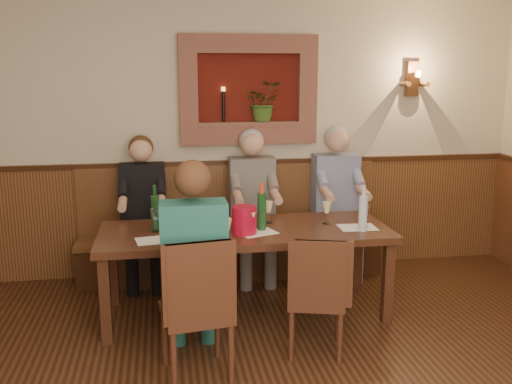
# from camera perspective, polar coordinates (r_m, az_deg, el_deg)

# --- Properties ---
(room_shell) EXTENTS (6.04, 6.04, 2.82)m
(room_shell) POSITION_cam_1_polar(r_m,az_deg,el_deg) (2.75, 4.51, 8.77)
(room_shell) COLOR beige
(room_shell) RESTS_ON ground
(wainscoting) EXTENTS (6.02, 6.02, 1.15)m
(wainscoting) POSITION_cam_1_polar(r_m,az_deg,el_deg) (3.11, 4.09, -15.89)
(wainscoting) COLOR #512817
(wainscoting) RESTS_ON ground
(wall_niche) EXTENTS (1.36, 0.30, 1.06)m
(wall_niche) POSITION_cam_1_polar(r_m,az_deg,el_deg) (5.69, -0.33, 9.73)
(wall_niche) COLOR #54140C
(wall_niche) RESTS_ON ground
(wall_sconce) EXTENTS (0.25, 0.20, 0.35)m
(wall_sconce) POSITION_cam_1_polar(r_m,az_deg,el_deg) (6.16, 15.40, 10.76)
(wall_sconce) COLOR #512817
(wall_sconce) RESTS_ON ground
(dining_table) EXTENTS (2.40, 0.90, 0.75)m
(dining_table) POSITION_cam_1_polar(r_m,az_deg,el_deg) (4.77, -1.09, -4.58)
(dining_table) COLOR #351C10
(dining_table) RESTS_ON ground
(bench) EXTENTS (3.00, 0.45, 1.11)m
(bench) POSITION_cam_1_polar(r_m,az_deg,el_deg) (5.76, -2.45, -5.21)
(bench) COLOR #381E0F
(bench) RESTS_ON ground
(chair_near_left) EXTENTS (0.50, 0.50, 1.00)m
(chair_near_left) POSITION_cam_1_polar(r_m,az_deg,el_deg) (3.98, -5.90, -14.12)
(chair_near_left) COLOR #351C10
(chair_near_left) RESTS_ON ground
(chair_near_right) EXTENTS (0.49, 0.49, 0.91)m
(chair_near_right) POSITION_cam_1_polar(r_m,az_deg,el_deg) (4.30, 5.99, -12.46)
(chair_near_right) COLOR #351C10
(chair_near_right) RESTS_ON ground
(person_bench_left) EXTENTS (0.43, 0.52, 1.44)m
(person_bench_left) POSITION_cam_1_polar(r_m,az_deg,el_deg) (5.55, -11.15, -3.22)
(person_bench_left) COLOR black
(person_bench_left) RESTS_ON ground
(person_bench_mid) EXTENTS (0.45, 0.55, 1.49)m
(person_bench_mid) POSITION_cam_1_polar(r_m,az_deg,el_deg) (5.61, -0.28, -2.61)
(person_bench_mid) COLOR #524F4B
(person_bench_mid) RESTS_ON ground
(person_bench_right) EXTENTS (0.45, 0.56, 1.50)m
(person_bench_right) POSITION_cam_1_polar(r_m,az_deg,el_deg) (5.80, 8.12, -2.16)
(person_bench_right) COLOR navy
(person_bench_right) RESTS_ON ground
(person_chair_front) EXTENTS (0.44, 0.54, 1.48)m
(person_chair_front) POSITION_cam_1_polar(r_m,az_deg,el_deg) (4.01, -6.21, -8.85)
(person_chair_front) COLOR navy
(person_chair_front) RESTS_ON ground
(spittoon_bucket) EXTENTS (0.21, 0.21, 0.23)m
(spittoon_bucket) POSITION_cam_1_polar(r_m,az_deg,el_deg) (4.59, -1.18, -2.82)
(spittoon_bucket) COLOR #B50B26
(spittoon_bucket) RESTS_ON dining_table
(wine_bottle_green_a) EXTENTS (0.09, 0.09, 0.40)m
(wine_bottle_green_a) POSITION_cam_1_polar(r_m,az_deg,el_deg) (4.68, 0.58, -1.87)
(wine_bottle_green_a) COLOR #19471E
(wine_bottle_green_a) RESTS_ON dining_table
(wine_bottle_green_b) EXTENTS (0.07, 0.07, 0.37)m
(wine_bottle_green_b) POSITION_cam_1_polar(r_m,az_deg,el_deg) (4.76, -10.04, -1.96)
(wine_bottle_green_b) COLOR #19471E
(wine_bottle_green_b) RESTS_ON dining_table
(water_bottle) EXTENTS (0.09, 0.09, 0.38)m
(water_bottle) POSITION_cam_1_polar(r_m,az_deg,el_deg) (4.74, 10.65, -2.01)
(water_bottle) COLOR silver
(water_bottle) RESTS_ON dining_table
(tasting_sheet_a) EXTENTS (0.34, 0.27, 0.00)m
(tasting_sheet_a) POSITION_cam_1_polar(r_m,az_deg,el_deg) (4.51, -9.94, -4.75)
(tasting_sheet_a) COLOR white
(tasting_sheet_a) RESTS_ON dining_table
(tasting_sheet_b) EXTENTS (0.35, 0.29, 0.00)m
(tasting_sheet_b) POSITION_cam_1_polar(r_m,az_deg,el_deg) (4.64, 0.17, -4.08)
(tasting_sheet_b) COLOR white
(tasting_sheet_b) RESTS_ON dining_table
(tasting_sheet_c) EXTENTS (0.32, 0.23, 0.00)m
(tasting_sheet_c) POSITION_cam_1_polar(r_m,az_deg,el_deg) (4.86, 10.11, -3.50)
(tasting_sheet_c) COLOR white
(tasting_sheet_c) RESTS_ON dining_table
(tasting_sheet_d) EXTENTS (0.30, 0.23, 0.00)m
(tasting_sheet_d) POSITION_cam_1_polar(r_m,az_deg,el_deg) (4.44, -4.97, -4.86)
(tasting_sheet_d) COLOR white
(tasting_sheet_d) RESTS_ON dining_table
(wine_glass_0) EXTENTS (0.08, 0.08, 0.19)m
(wine_glass_0) POSITION_cam_1_polar(r_m,az_deg,el_deg) (4.55, -0.50, -3.17)
(wine_glass_0) COLOR #FFF598
(wine_glass_0) RESTS_ON dining_table
(wine_glass_1) EXTENTS (0.08, 0.08, 0.19)m
(wine_glass_1) POSITION_cam_1_polar(r_m,az_deg,el_deg) (4.90, 1.26, -2.04)
(wine_glass_1) COLOR #FFF598
(wine_glass_1) RESTS_ON dining_table
(wine_glass_2) EXTENTS (0.08, 0.08, 0.19)m
(wine_glass_2) POSITION_cam_1_polar(r_m,az_deg,el_deg) (4.72, -10.07, -2.79)
(wine_glass_2) COLOR white
(wine_glass_2) RESTS_ON dining_table
(wine_glass_3) EXTENTS (0.08, 0.08, 0.19)m
(wine_glass_3) POSITION_cam_1_polar(r_m,az_deg,el_deg) (4.85, 10.87, -2.42)
(wine_glass_3) COLOR white
(wine_glass_3) RESTS_ON dining_table
(wine_glass_4) EXTENTS (0.08, 0.08, 0.19)m
(wine_glass_4) POSITION_cam_1_polar(r_m,az_deg,el_deg) (4.77, -4.36, -2.46)
(wine_glass_4) COLOR white
(wine_glass_4) RESTS_ON dining_table
(wine_glass_5) EXTENTS (0.08, 0.08, 0.19)m
(wine_glass_5) POSITION_cam_1_polar(r_m,az_deg,el_deg) (4.52, -6.87, -3.35)
(wine_glass_5) COLOR #FFF598
(wine_glass_5) RESTS_ON dining_table
(wine_glass_6) EXTENTS (0.08, 0.08, 0.19)m
(wine_glass_6) POSITION_cam_1_polar(r_m,az_deg,el_deg) (4.92, 7.08, -2.09)
(wine_glass_6) COLOR #FFF598
(wine_glass_6) RESTS_ON dining_table
(wine_glass_7) EXTENTS (0.08, 0.08, 0.19)m
(wine_glass_7) POSITION_cam_1_polar(r_m,az_deg,el_deg) (4.36, -2.92, -3.88)
(wine_glass_7) COLOR #FFF598
(wine_glass_7) RESTS_ON dining_table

